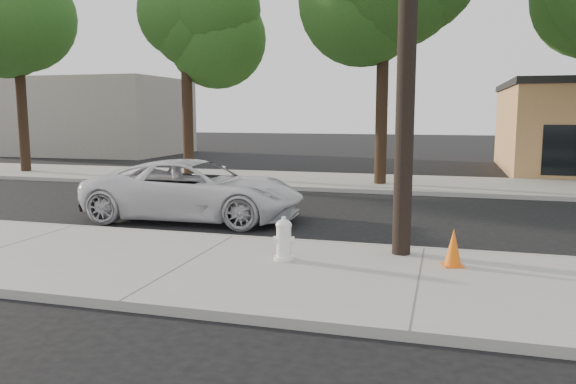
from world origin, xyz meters
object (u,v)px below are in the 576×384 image
object	(u,v)px
utility_pole	(408,2)
police_cruiser	(195,190)
traffic_cone	(453,248)
fire_hydrant	(284,240)

from	to	relation	value
utility_pole	police_cruiser	bearing A→B (deg)	153.21
traffic_cone	police_cruiser	bearing A→B (deg)	152.10
fire_hydrant	police_cruiser	bearing A→B (deg)	119.79
police_cruiser	fire_hydrant	size ratio (longest dim) A/B	7.63
police_cruiser	fire_hydrant	xyz separation A→B (m)	(3.50, -3.80, -0.28)
police_cruiser	fire_hydrant	bearing A→B (deg)	-140.05
traffic_cone	utility_pole	bearing A→B (deg)	145.93
utility_pole	fire_hydrant	bearing A→B (deg)	-152.77
utility_pole	police_cruiser	world-z (taller)	utility_pole
fire_hydrant	traffic_cone	distance (m)	2.95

